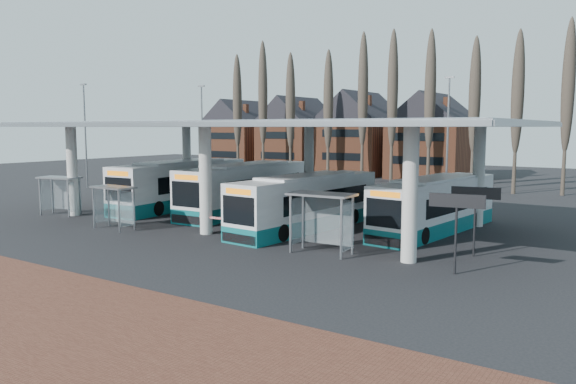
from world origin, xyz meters
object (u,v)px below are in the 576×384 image
Objects in this scene: bus_2 at (307,204)px; bus_1 at (247,189)px; shelter_0 at (61,187)px; bus_3 at (436,206)px; shelter_1 at (115,198)px; shelter_2 at (323,209)px; bus_0 at (182,185)px.

bus_1 is at bearing 159.91° from bus_2.
bus_2 is 17.57m from shelter_0.
bus_2 reaches higher than bus_3.
shelter_0 is at bearing 170.01° from shelter_1.
shelter_2 is (20.86, -0.29, 0.20)m from shelter_0.
bus_0 is at bearing 173.04° from bus_2.
bus_1 reaches higher than bus_2.
bus_1 is at bearing 1.96° from bus_0.
shelter_1 is (-16.07, -9.51, 0.35)m from bus_3.
bus_3 is at bearing 31.80° from bus_2.
bus_1 is 3.94× the size of shelter_2.
shelter_0 is 20.87m from shelter_2.
bus_2 is at bearing 125.54° from shelter_2.
shelter_1 is at bearing -177.81° from shelter_2.
bus_0 is at bearing -175.95° from bus_1.
shelter_0 is at bearing -125.17° from bus_0.
shelter_1 is (7.42, -1.49, -0.07)m from shelter_0.
shelter_2 is at bearing -13.65° from shelter_0.
shelter_2 is at bearing -28.89° from bus_0.
shelter_2 is (3.93, -4.94, 0.58)m from bus_2.
bus_2 is 1.02× the size of bus_3.
bus_2 is 11.33m from shelter_1.
shelter_2 reaches higher than shelter_1.
shelter_0 is 1.11× the size of shelter_1.
bus_1 is 7.69m from bus_2.
shelter_1 is (-2.52, -9.37, 0.20)m from bus_1.
bus_2 is 6.34m from shelter_2.
shelter_0 is at bearing -159.97° from bus_2.
bus_2 is at bearing -27.05° from bus_1.
bus_0 reaches higher than bus_3.
bus_3 reaches higher than shelter_1.
bus_2 is at bearing -146.56° from bus_3.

